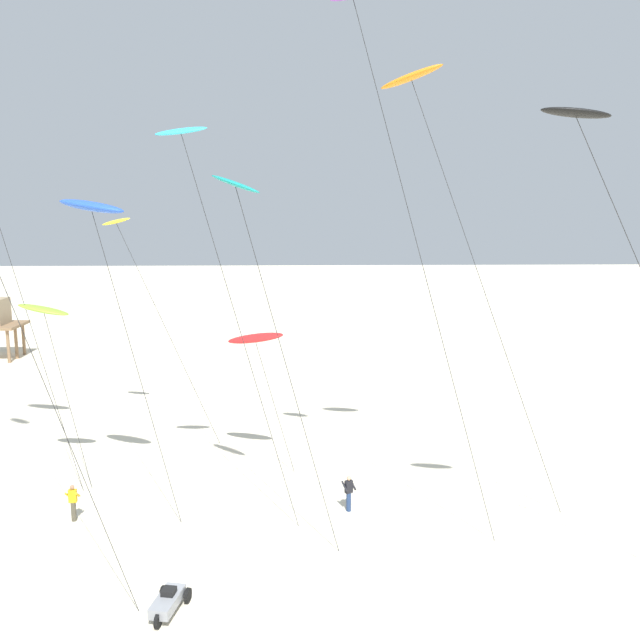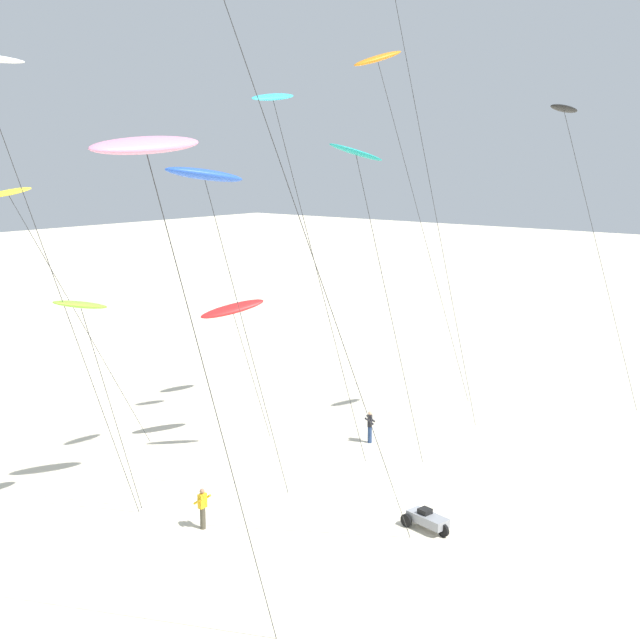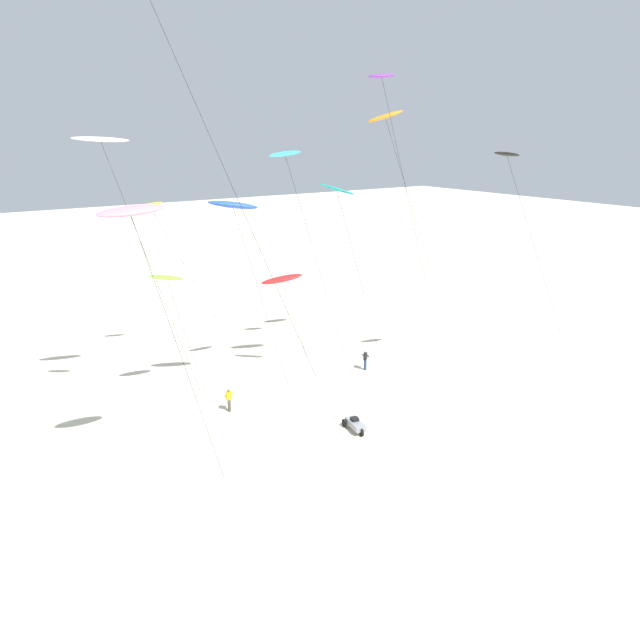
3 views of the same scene
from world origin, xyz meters
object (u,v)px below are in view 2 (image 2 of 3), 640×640
at_px(kite_orange, 379,62).
at_px(kite_flyer_middle, 203,507).
at_px(kite_red, 233,309).
at_px(kite_lime, 81,306).
at_px(kite_flyer_nearest, 370,426).
at_px(kite_teal, 357,158).
at_px(beach_buggy, 427,519).
at_px(kite_blue, 205,176).
at_px(kite_black, 565,114).
at_px(kite_yellow, 12,200).
at_px(kite_purple, 396,3).
at_px(kite_cyan, 275,106).
at_px(kite_pink, 146,148).

height_order(kite_orange, kite_flyer_middle, kite_orange).
distance_m(kite_red, kite_flyer_middle, 11.42).
bearing_deg(kite_lime, kite_flyer_nearest, -13.39).
bearing_deg(kite_teal, beach_buggy, -113.04).
relative_size(kite_orange, beach_buggy, 9.34).
xyz_separation_m(kite_blue, kite_teal, (6.32, -2.53, 0.64)).
height_order(kite_black, kite_flyer_nearest, kite_black).
xyz_separation_m(kite_blue, kite_yellow, (-1.74, 10.57, -1.16)).
height_order(kite_blue, beach_buggy, kite_blue).
bearing_deg(kite_orange, kite_flyer_middle, -171.34).
xyz_separation_m(kite_lime, kite_flyer_middle, (2.23, -4.03, -7.88)).
height_order(kite_orange, kite_yellow, kite_orange).
height_order(kite_purple, kite_teal, kite_purple).
bearing_deg(kite_black, kite_flyer_nearest, 135.68).
height_order(kite_red, kite_flyer_nearest, kite_red).
distance_m(kite_teal, kite_orange, 9.64).
distance_m(kite_red, kite_teal, 10.52).
height_order(kite_cyan, kite_teal, kite_cyan).
bearing_deg(kite_yellow, kite_black, -41.79).
xyz_separation_m(kite_purple, kite_flyer_nearest, (-0.06, 1.13, -20.34)).
bearing_deg(kite_lime, kite_pink, -115.95).
height_order(kite_lime, kite_teal, kite_teal).
distance_m(kite_cyan, kite_pink, 14.35).
xyz_separation_m(kite_black, kite_orange, (-4.01, 8.30, 2.65)).
distance_m(kite_red, kite_lime, 10.26).
bearing_deg(kite_orange, kite_pink, -159.05).
bearing_deg(kite_orange, kite_yellow, 149.56).
relative_size(kite_teal, beach_buggy, 7.09).
distance_m(kite_yellow, kite_flyer_nearest, 20.23).
xyz_separation_m(kite_black, kite_lime, (-21.21, 10.06, -7.66)).
height_order(kite_teal, kite_orange, kite_orange).
xyz_separation_m(kite_flyer_nearest, kite_flyer_middle, (-12.20, -0.60, 0.00)).
relative_size(kite_black, beach_buggy, 7.99).
height_order(kite_cyan, kite_purple, kite_purple).
xyz_separation_m(kite_lime, kite_purple, (14.49, -4.56, 12.46)).
relative_size(kite_black, kite_flyer_nearest, 10.16).
bearing_deg(kite_red, kite_black, -46.39).
distance_m(kite_blue, kite_teal, 6.84).
bearing_deg(kite_flyer_nearest, kite_pink, -160.66).
height_order(kite_red, kite_orange, kite_orange).
bearing_deg(kite_pink, kite_blue, 39.24).
bearing_deg(kite_black, kite_cyan, 154.04).
bearing_deg(kite_flyer_nearest, kite_lime, 166.61).
xyz_separation_m(kite_red, kite_flyer_nearest, (4.48, -5.20, -6.11)).
bearing_deg(kite_yellow, kite_blue, -80.63).
relative_size(kite_teal, kite_pink, 1.00).
relative_size(kite_red, kite_blue, 0.54).
bearing_deg(kite_orange, kite_flyer_nearest, -148.76).
height_order(kite_black, kite_blue, kite_black).
bearing_deg(kite_pink, kite_purple, 16.27).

